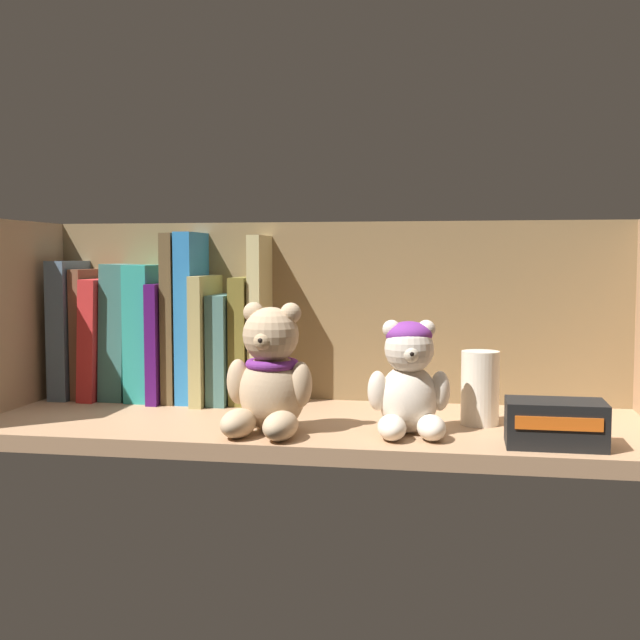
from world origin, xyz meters
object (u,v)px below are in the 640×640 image
Objects in this scene: book_4 at (149,332)px; book_2 at (104,338)px; book_7 at (195,317)px; teddy_bear_larger at (270,377)px; pillar_candle at (480,388)px; book_6 at (180,317)px; book_0 at (74,329)px; book_11 at (262,319)px; book_8 at (211,338)px; book_3 at (125,331)px; book_5 at (168,341)px; book_1 at (90,333)px; teddy_bear_smaller at (409,380)px; book_10 at (246,339)px; book_9 at (228,347)px; small_product_box at (555,424)px.

book_2 is at bearing 180.00° from book_4.
teddy_bear_larger is at bearing -51.30° from book_7.
pillar_candle is at bearing -11.34° from book_2.
book_2 is at bearing 180.00° from book_6.
book_0 is 28.21cm from book_11.
book_6 reaches higher than book_8.
book_3 reaches higher than book_5.
book_6 is at bearing 180.00° from book_8.
book_6 is (1.88, 0.00, 3.46)cm from book_5.
book_6 is (11.57, 0.00, 3.18)cm from book_2.
pillar_candle is at bearing -15.15° from book_7.
book_1 is at bearing 180.00° from book_5.
pillar_candle is (37.14, -10.68, -4.37)cm from book_8.
book_6 reaches higher than teddy_bear_smaller.
book_7 is 1.36× the size of book_10.
book_7 reaches higher than book_3.
book_6 reaches higher than book_1.
teddy_bear_smaller is at bearing -26.29° from book_5.
book_0 is at bearing 180.00° from book_3.
book_9 is 36.46cm from pillar_candle.
book_11 is (4.96, 0.00, 4.05)cm from book_9.
book_11 is (2.26, 0.00, 2.86)cm from book_10.
book_0 is at bearing 180.00° from book_11.
book_3 is 3.74cm from book_4.
book_7 is (4.14, 0.00, 3.54)cm from book_5.
teddy_bear_larger is at bearing -73.16° from book_11.
book_8 is 23.61cm from teddy_bear_larger.
book_8 is at bearing 124.35° from teddy_bear_larger.
book_4 is 0.81× the size of book_6.
book_10 is at bearing 0.00° from book_9.
book_10 is (9.65, 0.00, -3.01)cm from book_6.
book_1 is at bearing 180.00° from book_4.
book_1 is (2.45, 0.00, -0.58)cm from book_0.
book_7 is 25.42cm from teddy_bear_larger.
book_8 reaches higher than pillar_candle.
book_0 is 4.84cm from book_2.
book_0 reaches higher than book_2.
book_0 is 14.44cm from book_5.
book_1 reaches higher than teddy_bear_smaller.
book_6 reaches higher than book_5.
book_2 is 9.69cm from book_5.
book_7 is 6.36cm from book_9.
small_product_box is at bearing -22.90° from book_6.
book_7 is 1.81× the size of teddy_bear_smaller.
book_3 is 45.62cm from teddy_bear_smaller.
book_8 is 5.12cm from book_10.
book_0 is 25.91cm from book_10.
book_3 is 0.81× the size of book_7.
book_11 is at bearing 160.27° from pillar_candle.
book_8 is 0.76× the size of book_11.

